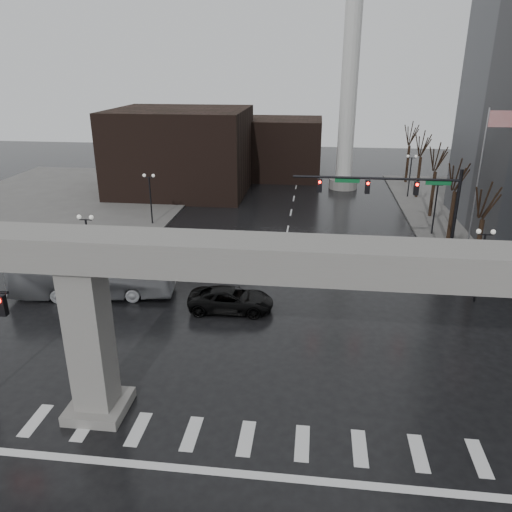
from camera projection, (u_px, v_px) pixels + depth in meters
name	position (u px, v px, depth m)	size (l,w,h in m)	color
ground	(249.00, 423.00, 22.34)	(160.00, 160.00, 0.00)	black
sidewalk_nw	(71.00, 200.00, 58.55)	(28.00, 36.00, 0.15)	#615F5D
elevated_guideway	(280.00, 284.00, 19.72)	(48.00, 2.60, 8.70)	gray
building_far_left	(181.00, 151.00, 60.98)	(16.00, 14.00, 10.00)	black
building_far_mid	(284.00, 148.00, 69.26)	(10.00, 10.00, 8.00)	black
smokestack	(350.00, 78.00, 59.43)	(3.60, 3.60, 30.00)	silver
signal_mast_arm	(404.00, 198.00, 36.63)	(12.12, 0.43, 8.00)	black
flagpole_assembly	(484.00, 168.00, 38.27)	(2.06, 0.12, 12.00)	silver
lamp_right_0	(482.00, 253.00, 32.54)	(1.22, 0.32, 5.11)	black
lamp_right_1	(436.00, 199.00, 45.50)	(1.22, 0.32, 5.11)	black
lamp_right_2	(411.00, 169.00, 58.45)	(1.22, 0.32, 5.11)	black
lamp_left_0	(88.00, 237.00, 35.56)	(1.22, 0.32, 5.11)	black
lamp_left_1	(150.00, 190.00, 48.52)	(1.22, 0.32, 5.11)	black
lamp_left_2	(186.00, 164.00, 61.48)	(1.22, 0.32, 5.11)	black
tree_right_0	(479.00, 243.00, 36.39)	(1.09, 1.58, 7.50)	black
tree_right_1	(452.00, 212.00, 43.77)	(1.09, 1.61, 7.67)	black
tree_right_2	(433.00, 190.00, 51.15)	(1.10, 1.63, 7.85)	black
tree_right_3	(419.00, 173.00, 58.53)	(1.11, 1.66, 8.02)	black
tree_right_4	(408.00, 160.00, 65.91)	(1.12, 1.69, 8.19)	black
pickup_truck	(231.00, 300.00, 32.25)	(2.53, 5.48, 1.52)	black
city_bus	(92.00, 275.00, 34.07)	(2.57, 10.97, 3.06)	#B7B8BC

